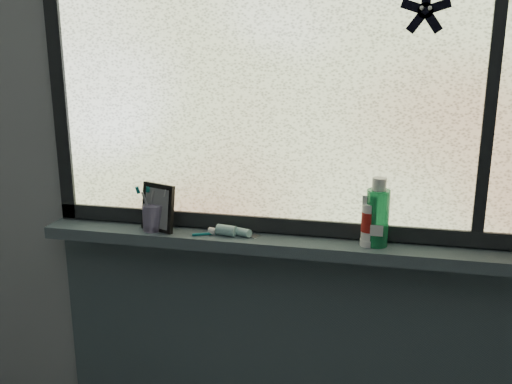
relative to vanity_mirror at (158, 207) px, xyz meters
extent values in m
cube|color=#9EA3A8|center=(0.42, 0.08, 0.15)|extent=(3.00, 0.01, 2.50)
cube|color=#44545B|center=(0.42, 0.01, -0.10)|extent=(1.62, 0.14, 0.04)
cube|color=#44545B|center=(0.42, 0.07, -0.61)|extent=(1.62, 0.02, 0.98)
cube|color=silver|center=(0.42, 0.06, 0.43)|extent=(1.50, 0.01, 1.00)
cube|color=black|center=(0.42, 0.06, -0.05)|extent=(1.60, 0.03, 0.05)
cube|color=black|center=(-0.36, 0.06, 0.43)|extent=(0.05, 0.03, 1.10)
cube|color=black|center=(1.02, 0.06, 0.43)|extent=(0.03, 0.03, 1.00)
cube|color=black|center=(0.00, 0.00, 0.00)|extent=(0.14, 0.10, 0.16)
cylinder|color=#C4AEE7|center=(-0.02, 0.00, -0.04)|extent=(0.09, 0.09, 0.09)
cylinder|color=#21AA5C|center=(0.72, 0.01, 0.03)|extent=(0.09, 0.09, 0.18)
cylinder|color=silver|center=(0.69, 0.01, 0.01)|extent=(0.05, 0.05, 0.11)
camera|label=1|loc=(0.72, -1.70, 0.54)|focal=40.00mm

